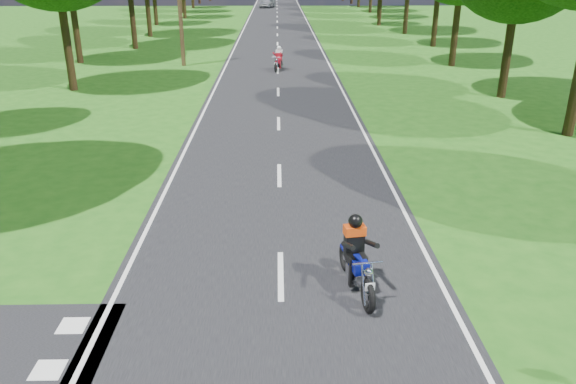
{
  "coord_description": "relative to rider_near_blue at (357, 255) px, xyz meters",
  "views": [
    {
      "loc": [
        -0.04,
        -8.29,
        6.16
      ],
      "look_at": [
        0.19,
        4.0,
        1.1
      ],
      "focal_mm": 35.0,
      "sensor_mm": 36.0,
      "label": 1
    }
  ],
  "objects": [
    {
      "name": "distant_car",
      "position": [
        -2.87,
        74.73,
        -0.13
      ],
      "size": [
        2.55,
        4.14,
        1.32
      ],
      "primitive_type": "imported",
      "rotation": [
        0.0,
        0.0,
        -0.28
      ],
      "color": "#A6A8AD",
      "rests_on": "main_road"
    },
    {
      "name": "main_road",
      "position": [
        -1.51,
        48.57,
        -0.8
      ],
      "size": [
        7.0,
        140.0,
        0.02
      ],
      "primitive_type": "cube",
      "color": "black",
      "rests_on": "ground"
    },
    {
      "name": "rider_near_blue",
      "position": [
        0.0,
        0.0,
        0.0
      ],
      "size": [
        0.92,
        1.96,
        1.57
      ],
      "primitive_type": null,
      "rotation": [
        0.0,
        0.0,
        0.16
      ],
      "color": "#0D168F",
      "rests_on": "main_road"
    },
    {
      "name": "ground",
      "position": [
        -1.51,
        -1.43,
        -0.81
      ],
      "size": [
        160.0,
        160.0,
        0.0
      ],
      "primitive_type": "plane",
      "color": "#1B5112",
      "rests_on": "ground"
    },
    {
      "name": "rider_far_red",
      "position": [
        -1.47,
        24.67,
        -0.07
      ],
      "size": [
        0.92,
        1.81,
        1.44
      ],
      "primitive_type": null,
      "rotation": [
        0.0,
        0.0,
        -0.21
      ],
      "color": "red",
      "rests_on": "main_road"
    },
    {
      "name": "road_markings",
      "position": [
        -1.64,
        46.69,
        -0.78
      ],
      "size": [
        7.4,
        140.0,
        0.01
      ],
      "color": "silver",
      "rests_on": "main_road"
    }
  ]
}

